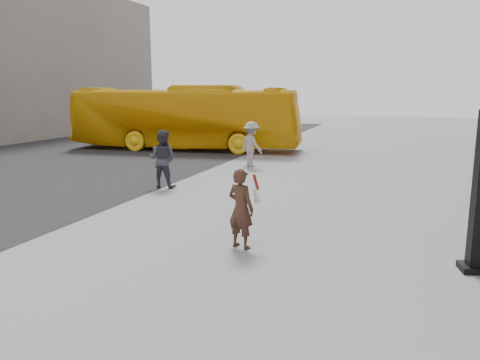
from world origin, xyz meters
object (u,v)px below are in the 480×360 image
(bus, at_px, (186,118))
(pedestrian_a, at_px, (163,159))
(woman, at_px, (241,208))
(pedestrian_b, at_px, (252,144))

(bus, bearing_deg, pedestrian_a, -164.89)
(woman, bearing_deg, bus, -41.79)
(bus, distance_m, pedestrian_a, 9.74)
(pedestrian_b, bearing_deg, woman, 141.32)
(woman, relative_size, pedestrian_b, 0.88)
(woman, distance_m, pedestrian_a, 6.35)
(pedestrian_b, bearing_deg, bus, -5.68)
(pedestrian_a, height_order, pedestrian_b, pedestrian_a)
(bus, xyz_separation_m, pedestrian_b, (4.99, -4.17, -0.74))
(pedestrian_a, distance_m, pedestrian_b, 5.04)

